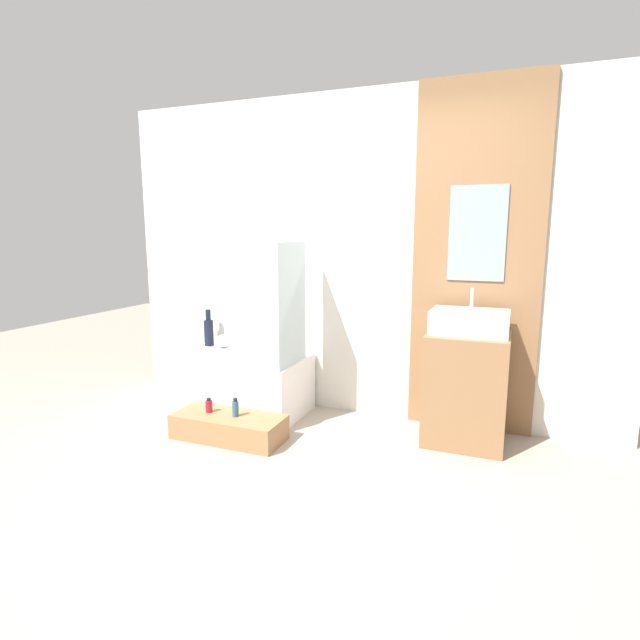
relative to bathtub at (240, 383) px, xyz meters
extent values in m
plane|color=#A39989|center=(0.89, -1.19, -0.24)|extent=(12.00, 12.00, 0.00)
cube|color=silver|center=(0.89, 0.39, 1.06)|extent=(4.20, 0.06, 2.60)
cube|color=#8E6642|center=(1.84, 0.34, 1.06)|extent=(0.93, 0.03, 2.60)
cube|color=#8C9EB2|center=(1.84, 0.31, 1.26)|extent=(0.40, 0.01, 0.69)
cube|color=white|center=(0.00, 0.00, 0.00)|extent=(1.10, 0.67, 0.48)
cube|color=silver|center=(0.00, 0.00, 0.23)|extent=(0.86, 0.47, 0.01)
cube|color=silver|center=(0.52, -0.06, 0.72)|extent=(0.01, 0.50, 0.96)
cube|color=#997047|center=(0.22, -0.54, -0.15)|extent=(0.83, 0.34, 0.18)
cube|color=#8E6642|center=(1.84, 0.06, 0.16)|extent=(0.56, 0.51, 0.81)
cube|color=white|center=(1.84, 0.06, 0.65)|extent=(0.53, 0.35, 0.17)
cylinder|color=silver|center=(1.84, 0.16, 0.80)|extent=(0.02, 0.02, 0.15)
cylinder|color=black|center=(-0.46, 0.24, 0.36)|extent=(0.08, 0.08, 0.23)
cylinder|color=black|center=(-0.46, 0.24, 0.52)|extent=(0.05, 0.05, 0.10)
sphere|color=silver|center=(-0.30, 0.23, 0.30)|extent=(0.12, 0.12, 0.12)
cylinder|color=#B21928|center=(0.05, -0.54, -0.02)|extent=(0.05, 0.05, 0.09)
cylinder|color=black|center=(0.05, -0.54, 0.04)|extent=(0.03, 0.03, 0.02)
cylinder|color=#2D567A|center=(0.28, -0.54, 0.00)|extent=(0.05, 0.05, 0.11)
cylinder|color=black|center=(0.28, -0.54, 0.07)|extent=(0.03, 0.03, 0.03)
camera|label=1|loc=(2.13, -3.53, 1.28)|focal=28.00mm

